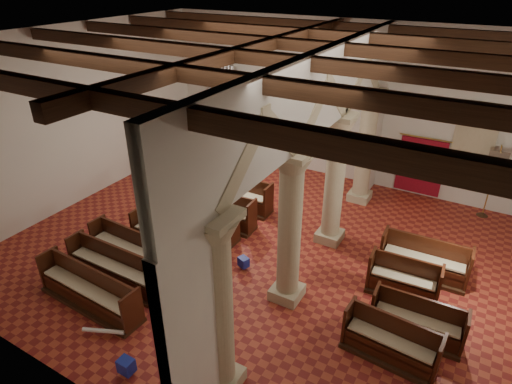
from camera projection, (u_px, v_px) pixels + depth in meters
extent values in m
plane|color=#9B3621|center=(255.00, 247.00, 13.01)|extent=(14.00, 14.00, 0.00)
plane|color=#321B10|center=(255.00, 41.00, 10.20)|extent=(14.00, 14.00, 0.00)
cube|color=beige|center=(334.00, 102.00, 16.20)|extent=(14.00, 0.02, 6.00)
cube|color=beige|center=(73.00, 282.00, 7.00)|extent=(14.00, 0.02, 6.00)
cube|color=beige|center=(79.00, 116.00, 14.68)|extent=(0.02, 12.00, 6.00)
cube|color=tan|center=(222.00, 378.00, 8.70)|extent=(0.75, 0.75, 0.30)
cylinder|color=tan|center=(218.00, 312.00, 7.85)|extent=(0.56, 0.56, 3.30)
cube|color=tan|center=(287.00, 292.00, 11.00)|extent=(0.75, 0.75, 0.30)
cylinder|color=tan|center=(289.00, 233.00, 10.15)|extent=(0.56, 0.56, 3.30)
cube|color=tan|center=(329.00, 236.00, 13.30)|extent=(0.75, 0.75, 0.30)
cylinder|color=tan|center=(334.00, 184.00, 12.45)|extent=(0.56, 0.56, 3.30)
cube|color=tan|center=(359.00, 196.00, 15.60)|extent=(0.75, 0.75, 0.30)
cylinder|color=tan|center=(365.00, 150.00, 14.75)|extent=(0.56, 0.56, 3.30)
cube|color=beige|center=(323.00, 90.00, 9.86)|extent=(0.25, 11.90, 1.93)
cube|color=#377C65|center=(472.00, 147.00, 14.37)|extent=(1.00, 0.03, 2.20)
cube|color=#3F2514|center=(229.00, 138.00, 18.78)|extent=(2.00, 0.80, 1.80)
cube|color=#3F2514|center=(228.00, 116.00, 18.31)|extent=(2.10, 0.85, 0.20)
cube|color=#392712|center=(246.00, 159.00, 18.80)|extent=(0.56, 0.56, 0.11)
cube|color=#392712|center=(245.00, 148.00, 18.55)|extent=(0.27, 0.27, 1.19)
cube|color=#392712|center=(244.00, 134.00, 18.18)|extent=(0.60, 0.51, 0.21)
cube|color=maroon|center=(420.00, 166.00, 15.47)|extent=(1.60, 0.06, 2.10)
cylinder|color=#B89239|center=(426.00, 138.00, 14.94)|extent=(1.80, 0.04, 0.04)
cone|color=#3F2514|center=(482.00, 214.00, 14.64)|extent=(0.38, 0.38, 0.13)
cylinder|color=#B89239|center=(492.00, 182.00, 14.07)|extent=(0.04, 0.04, 2.56)
cylinder|color=#B89239|center=(501.00, 149.00, 13.52)|extent=(0.06, 0.75, 0.03)
cube|color=navy|center=(497.00, 165.00, 13.75)|extent=(0.59, 0.04, 0.91)
cube|color=#16329C|center=(126.00, 366.00, 8.83)|extent=(0.32, 0.26, 0.32)
cube|color=#163C9B|center=(221.00, 287.00, 10.98)|extent=(0.43, 0.39, 0.35)
cube|color=#151894|center=(243.00, 262.00, 11.96)|extent=(0.34, 0.31, 0.28)
cylinder|color=white|center=(103.00, 331.00, 9.81)|extent=(0.94, 0.49, 0.10)
cylinder|color=white|center=(66.00, 290.00, 11.06)|extent=(0.87, 0.28, 0.09)
cube|color=#3F2514|center=(92.00, 304.00, 10.75)|extent=(3.13, 0.84, 0.10)
cube|color=#38180C|center=(88.00, 296.00, 10.58)|extent=(2.97, 0.53, 0.46)
cube|color=#38180C|center=(94.00, 283.00, 10.64)|extent=(2.95, 0.19, 0.97)
cube|color=#38180C|center=(48.00, 268.00, 11.18)|extent=(0.10, 0.61, 0.97)
cube|color=#38180C|center=(134.00, 308.00, 9.85)|extent=(0.10, 0.61, 0.97)
cube|color=beige|center=(86.00, 288.00, 10.46)|extent=(2.85, 0.48, 0.05)
cube|color=#3F2514|center=(117.00, 280.00, 11.57)|extent=(2.95, 0.72, 0.10)
cube|color=#42140E|center=(114.00, 273.00, 11.40)|extent=(2.80, 0.42, 0.45)
cube|color=#42140E|center=(119.00, 261.00, 11.46)|extent=(2.79, 0.09, 0.95)
cube|color=#42140E|center=(77.00, 248.00, 11.97)|extent=(0.07, 0.60, 0.95)
cube|color=#42140E|center=(155.00, 282.00, 10.71)|extent=(0.07, 0.60, 0.95)
cube|color=beige|center=(112.00, 266.00, 11.28)|extent=(2.68, 0.37, 0.05)
cube|color=#3F2514|center=(137.00, 264.00, 12.19)|extent=(3.09, 0.84, 0.10)
cube|color=#3E160D|center=(134.00, 257.00, 12.02)|extent=(2.93, 0.53, 0.45)
cube|color=#3E160D|center=(139.00, 245.00, 12.08)|extent=(2.91, 0.19, 0.96)
cube|color=#3E160D|center=(97.00, 234.00, 12.62)|extent=(0.10, 0.61, 0.96)
cube|color=#3E160D|center=(177.00, 265.00, 11.30)|extent=(0.10, 0.61, 0.96)
cube|color=beige|center=(133.00, 250.00, 11.91)|extent=(2.81, 0.48, 0.05)
cube|color=#3F2514|center=(175.00, 250.00, 12.80)|extent=(2.92, 0.69, 0.10)
cube|color=#42220E|center=(173.00, 243.00, 12.64)|extent=(2.77, 0.40, 0.44)
cube|color=#42220E|center=(177.00, 232.00, 12.70)|extent=(2.77, 0.07, 0.94)
cube|color=#42220E|center=(138.00, 222.00, 13.20)|extent=(0.07, 0.59, 0.94)
cube|color=#42220E|center=(214.00, 249.00, 11.95)|extent=(0.07, 0.59, 0.94)
cube|color=beige|center=(172.00, 236.00, 12.52)|extent=(2.65, 0.36, 0.05)
cube|color=#3F2514|center=(198.00, 231.00, 13.69)|extent=(2.86, 0.74, 0.10)
cube|color=#370E0B|center=(196.00, 225.00, 13.52)|extent=(2.70, 0.44, 0.45)
cube|color=#370E0B|center=(200.00, 215.00, 13.58)|extent=(2.70, 0.11, 0.94)
cube|color=#370E0B|center=(163.00, 206.00, 14.07)|extent=(0.08, 0.60, 0.94)
cube|color=#370E0B|center=(234.00, 229.00, 12.85)|extent=(0.08, 0.60, 0.94)
cube|color=beige|center=(196.00, 218.00, 13.41)|extent=(2.59, 0.40, 0.05)
cube|color=#3F2514|center=(208.00, 219.00, 14.33)|extent=(3.39, 0.92, 0.11)
cube|color=#40190D|center=(207.00, 213.00, 14.15)|extent=(3.23, 0.60, 0.48)
cube|color=#40190D|center=(210.00, 202.00, 14.21)|extent=(3.21, 0.24, 1.01)
cube|color=#40190D|center=(169.00, 193.00, 14.80)|extent=(0.11, 0.64, 1.01)
cube|color=#40190D|center=(250.00, 218.00, 13.36)|extent=(0.11, 0.64, 1.01)
cube|color=beige|center=(206.00, 206.00, 14.03)|extent=(3.10, 0.55, 0.05)
cube|color=#3F2514|center=(229.00, 204.00, 15.25)|extent=(3.18, 0.83, 0.11)
cube|color=#37130B|center=(228.00, 197.00, 15.07)|extent=(3.02, 0.50, 0.49)
cube|color=#37130B|center=(232.00, 188.00, 15.14)|extent=(3.02, 0.14, 1.03)
cube|color=#37130B|center=(194.00, 180.00, 15.68)|extent=(0.09, 0.65, 1.03)
cube|color=#37130B|center=(268.00, 200.00, 14.32)|extent=(0.09, 0.65, 1.03)
cube|color=beige|center=(228.00, 191.00, 14.95)|extent=(2.90, 0.45, 0.05)
cube|color=#3F2514|center=(388.00, 356.00, 9.33)|extent=(2.06, 0.83, 0.10)
cube|color=#3B190C|center=(389.00, 348.00, 9.16)|extent=(1.89, 0.52, 0.45)
cube|color=#3B190C|center=(393.00, 333.00, 9.22)|extent=(1.87, 0.20, 0.94)
cube|color=#3B190C|center=(347.00, 321.00, 9.53)|extent=(0.11, 0.60, 0.94)
cube|color=#3B190C|center=(440.00, 356.00, 8.67)|extent=(0.11, 0.60, 0.94)
cube|color=beige|center=(391.00, 340.00, 9.05)|extent=(1.82, 0.48, 0.05)
cube|color=#3F2514|center=(414.00, 334.00, 9.88)|extent=(2.06, 0.74, 0.10)
cube|color=#390E0C|center=(415.00, 327.00, 9.72)|extent=(1.90, 0.44, 0.43)
cube|color=#390E0C|center=(419.00, 313.00, 9.77)|extent=(1.89, 0.13, 0.91)
cube|color=#390E0C|center=(375.00, 302.00, 10.09)|extent=(0.09, 0.58, 0.91)
cube|color=#390E0C|center=(465.00, 334.00, 9.22)|extent=(0.09, 0.58, 0.91)
cube|color=beige|center=(417.00, 319.00, 9.60)|extent=(1.82, 0.40, 0.05)
cube|color=#3F2514|center=(401.00, 293.00, 11.12)|extent=(1.80, 0.81, 0.10)
cube|color=#3B170C|center=(402.00, 286.00, 10.95)|extent=(1.63, 0.49, 0.46)
cube|color=#3B170C|center=(406.00, 273.00, 11.01)|extent=(1.62, 0.16, 0.96)
cube|color=#3B170C|center=(371.00, 266.00, 11.25)|extent=(0.10, 0.61, 0.96)
cube|color=#3B170C|center=(439.00, 287.00, 10.51)|extent=(0.10, 0.61, 0.96)
cube|color=beige|center=(403.00, 278.00, 10.83)|extent=(1.57, 0.45, 0.05)
cube|color=#3F2514|center=(421.00, 274.00, 11.80)|extent=(2.32, 0.83, 0.11)
cube|color=#3E120D|center=(422.00, 266.00, 11.62)|extent=(2.16, 0.50, 0.48)
cube|color=#3E120D|center=(426.00, 253.00, 11.69)|extent=(2.14, 0.15, 1.02)
cube|color=#3E120D|center=(384.00, 245.00, 12.04)|extent=(0.10, 0.65, 1.02)
cube|color=#3E120D|center=(469.00, 270.00, 11.07)|extent=(0.10, 0.65, 1.02)
cube|color=beige|center=(424.00, 258.00, 11.50)|extent=(2.07, 0.46, 0.05)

